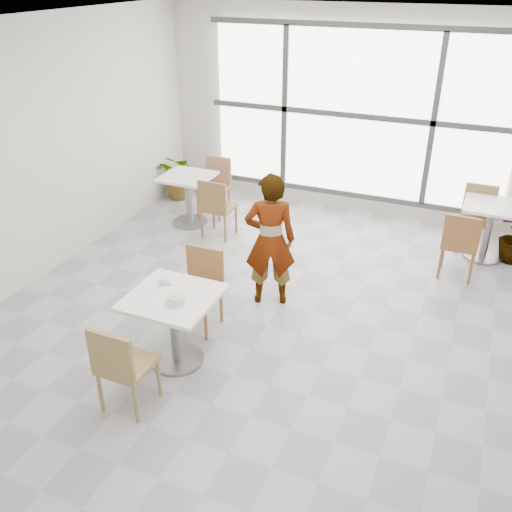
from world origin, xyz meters
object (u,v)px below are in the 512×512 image
at_px(main_table, 174,316).
at_px(bg_table_right, 489,223).
at_px(chair_near, 121,364).
at_px(bg_chair_right_near, 460,242).
at_px(coffee_cup, 164,281).
at_px(bg_chair_left_far, 216,182).
at_px(chair_far, 201,283).
at_px(plant_left, 180,176).
at_px(person, 270,240).
at_px(oatmeal_bowl, 176,299).
at_px(bg_chair_left_near, 216,205).
at_px(bg_table_left, 188,192).
at_px(bg_chair_right_far, 477,213).

relative_size(main_table, bg_table_right, 1.07).
xyz_separation_m(chair_near, bg_chair_right_near, (2.41, 3.52, 0.00)).
bearing_deg(coffee_cup, bg_chair_right_near, 45.79).
distance_m(main_table, bg_chair_left_far, 3.66).
xyz_separation_m(chair_far, coffee_cup, (-0.11, -0.52, 0.28)).
height_order(chair_far, plant_left, chair_far).
height_order(chair_near, person, person).
distance_m(main_table, person, 1.46).
xyz_separation_m(person, bg_chair_left_far, (-1.71, 2.05, -0.27)).
bearing_deg(bg_chair_right_near, bg_table_right, -111.98).
distance_m(main_table, oatmeal_bowl, 0.30).
bearing_deg(bg_table_right, bg_chair_right_near, -111.98).
bearing_deg(chair_far, bg_table_right, 46.05).
relative_size(bg_table_right, bg_chair_left_far, 0.86).
bearing_deg(bg_table_right, coffee_cup, -130.27).
bearing_deg(bg_chair_left_near, bg_table_left, -25.86).
xyz_separation_m(bg_chair_left_near, bg_chair_left_far, (-0.41, 0.80, 0.00)).
relative_size(oatmeal_bowl, person, 0.14).
relative_size(bg_chair_left_near, bg_chair_left_far, 1.00).
bearing_deg(bg_chair_right_near, chair_far, 40.71).
xyz_separation_m(main_table, bg_chair_left_far, (-1.29, 3.43, -0.02)).
bearing_deg(plant_left, bg_chair_right_near, -12.61).
xyz_separation_m(oatmeal_bowl, plant_left, (-2.20, 3.84, -0.42)).
bearing_deg(bg_table_right, person, -136.39).
bearing_deg(main_table, oatmeal_bowl, -43.98).
bearing_deg(bg_chair_left_near, oatmeal_bowl, 109.66).
bearing_deg(bg_chair_right_far, bg_table_left, -168.28).
distance_m(main_table, bg_chair_right_near, 3.62).
relative_size(person, bg_chair_left_far, 1.78).
xyz_separation_m(oatmeal_bowl, bg_chair_left_near, (-0.97, 2.72, -0.29)).
bearing_deg(bg_table_left, bg_chair_left_far, 69.17).
bearing_deg(bg_chair_right_near, coffee_cup, 45.79).
bearing_deg(bg_table_left, bg_chair_right_near, -2.47).
bearing_deg(bg_table_left, main_table, -63.12).
relative_size(chair_near, person, 0.56).
relative_size(bg_table_left, bg_chair_left_near, 0.86).
bearing_deg(oatmeal_bowl, bg_chair_right_far, 58.11).
height_order(bg_chair_left_near, bg_chair_left_far, same).
bearing_deg(person, bg_chair_right_near, -166.69).
height_order(person, bg_table_right, person).
distance_m(coffee_cup, bg_table_right, 4.38).
bearing_deg(chair_far, bg_chair_left_far, 113.75).
height_order(main_table, bg_chair_left_near, bg_chair_left_near).
relative_size(chair_far, bg_chair_right_near, 1.00).
relative_size(oatmeal_bowl, bg_chair_right_near, 0.24).
distance_m(chair_near, bg_table_right, 5.04).
xyz_separation_m(oatmeal_bowl, bg_chair_right_far, (2.39, 3.83, -0.29)).
bearing_deg(chair_far, person, 54.73).
relative_size(person, bg_chair_right_far, 1.78).
relative_size(oatmeal_bowl, plant_left, 0.28).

